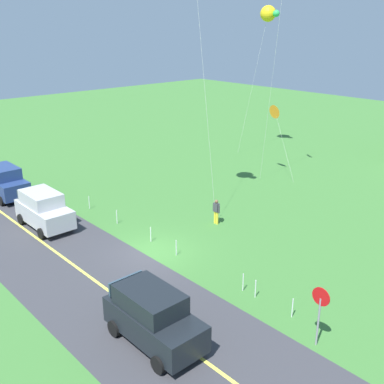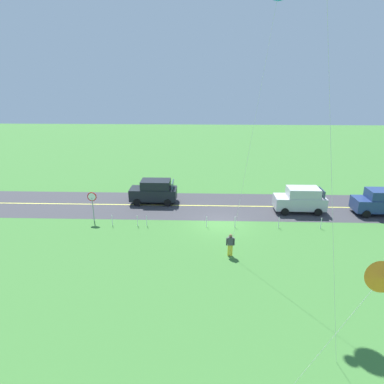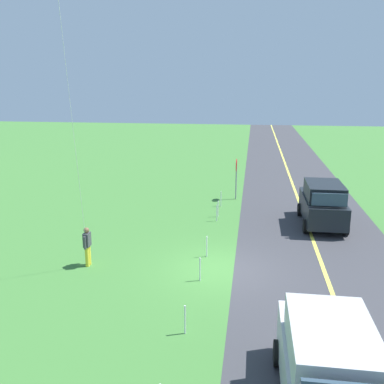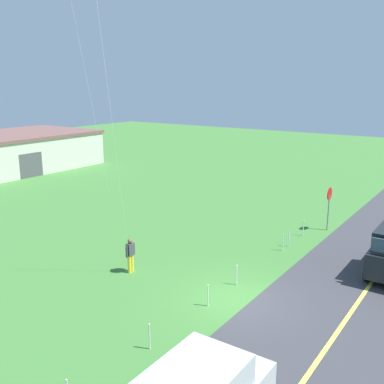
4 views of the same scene
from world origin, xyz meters
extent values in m
cube|color=#3D7533|center=(0.00, 0.00, -0.05)|extent=(120.00, 120.00, 0.10)
cube|color=#38383D|center=(0.00, -4.00, 0.00)|extent=(120.00, 7.00, 0.00)
cube|color=#E5E04C|center=(0.00, -4.00, 0.01)|extent=(120.00, 0.16, 0.00)
cube|color=black|center=(6.19, -4.70, 0.89)|extent=(4.40, 1.90, 1.10)
cube|color=black|center=(5.94, -4.70, 1.84)|extent=(2.73, 1.75, 0.80)
cube|color=#334756|center=(7.03, -4.70, 1.84)|extent=(0.10, 1.62, 0.64)
cube|color=#334756|center=(4.32, -4.70, 1.84)|extent=(0.10, 1.62, 0.60)
cylinder|color=black|center=(7.62, -3.75, 0.34)|extent=(0.68, 0.22, 0.68)
cylinder|color=black|center=(7.62, -5.65, 0.34)|extent=(0.68, 0.22, 0.68)
cylinder|color=black|center=(4.76, -3.75, 0.34)|extent=(0.68, 0.22, 0.68)
cylinder|color=black|center=(4.76, -5.65, 0.34)|extent=(0.68, 0.22, 0.68)
cube|color=navy|center=(-13.96, -2.55, 0.89)|extent=(4.40, 1.90, 1.10)
cube|color=navy|center=(-14.21, -2.55, 1.84)|extent=(2.73, 1.75, 0.80)
cube|color=#334756|center=(-13.12, -2.55, 1.84)|extent=(0.10, 1.62, 0.64)
cylinder|color=black|center=(-12.53, -1.60, 0.34)|extent=(0.68, 0.22, 0.68)
cylinder|color=black|center=(-12.53, -3.50, 0.34)|extent=(0.68, 0.22, 0.68)
cube|color=#B7B7BC|center=(-7.11, -2.86, 0.89)|extent=(4.40, 1.90, 1.10)
cube|color=#B7B7BC|center=(-7.36, -2.86, 1.84)|extent=(2.73, 1.75, 0.80)
cube|color=#334756|center=(-6.28, -2.86, 1.84)|extent=(0.10, 1.62, 0.64)
cube|color=#334756|center=(-8.98, -2.86, 1.84)|extent=(0.10, 1.62, 0.60)
cylinder|color=black|center=(-5.68, -1.91, 0.34)|extent=(0.68, 0.22, 0.68)
cylinder|color=black|center=(-5.68, -3.81, 0.34)|extent=(0.68, 0.22, 0.68)
cylinder|color=black|center=(-8.54, -1.91, 0.34)|extent=(0.68, 0.22, 0.68)
cylinder|color=black|center=(-8.54, -3.81, 0.34)|extent=(0.68, 0.22, 0.68)
cylinder|color=gray|center=(10.55, -0.10, 1.05)|extent=(0.08, 0.08, 2.10)
cylinder|color=red|center=(10.55, -0.10, 2.18)|extent=(0.76, 0.04, 0.76)
cylinder|color=white|center=(10.55, -0.07, 2.18)|extent=(0.62, 0.01, 0.62)
cylinder|color=yellow|center=(-0.50, 5.30, 0.41)|extent=(0.16, 0.16, 0.82)
cylinder|color=yellow|center=(-0.32, 5.30, 0.41)|extent=(0.16, 0.16, 0.82)
cube|color=#3F3F47|center=(-0.41, 5.30, 1.10)|extent=(0.36, 0.22, 0.56)
cylinder|color=#3F3F47|center=(-0.65, 5.30, 1.05)|extent=(0.10, 0.10, 0.52)
cylinder|color=#3F3F47|center=(-0.17, 5.30, 1.05)|extent=(0.10, 0.10, 0.52)
sphere|color=brown|center=(-0.41, 5.30, 1.49)|extent=(0.22, 0.22, 0.22)
cylinder|color=silver|center=(-1.44, 5.23, 8.01)|extent=(2.06, 0.16, 16.03)
cylinder|color=silver|center=(-3.27, 15.75, 2.63)|extent=(2.48, 0.30, 5.26)
cone|color=orange|center=(-4.50, 15.90, 5.25)|extent=(1.13, 0.49, 1.11)
cylinder|color=silver|center=(-3.14, 13.65, 8.85)|extent=(2.38, 1.16, 17.71)
cylinder|color=silver|center=(-7.95, 0.70, 0.45)|extent=(0.05, 0.05, 0.90)
cylinder|color=silver|center=(-4.61, 0.70, 0.45)|extent=(0.05, 0.05, 0.90)
cylinder|color=silver|center=(-1.12, 0.70, 0.45)|extent=(0.05, 0.05, 0.90)
cylinder|color=silver|center=(1.15, 0.70, 0.45)|extent=(0.05, 0.05, 0.90)
cylinder|color=silver|center=(5.98, 0.70, 0.45)|extent=(0.05, 0.05, 0.90)
cylinder|color=silver|center=(6.74, 0.70, 0.45)|extent=(0.05, 0.05, 0.90)
cylinder|color=silver|center=(8.80, 0.70, 0.45)|extent=(0.05, 0.05, 0.90)
camera|label=1|loc=(18.55, -13.92, 11.90)|focal=43.73mm
camera|label=2|loc=(1.43, 25.79, 11.56)|focal=31.84mm
camera|label=3|loc=(-15.56, -1.09, 7.13)|focal=39.98mm
camera|label=4|loc=(-14.44, -7.74, 8.40)|focal=41.96mm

